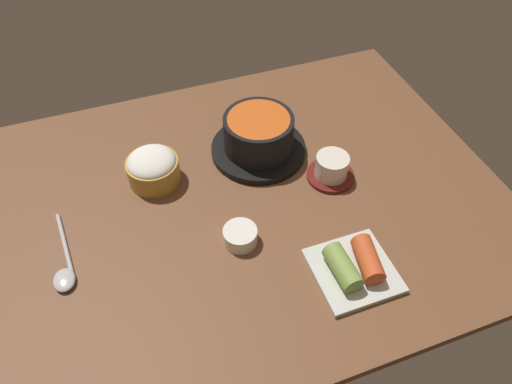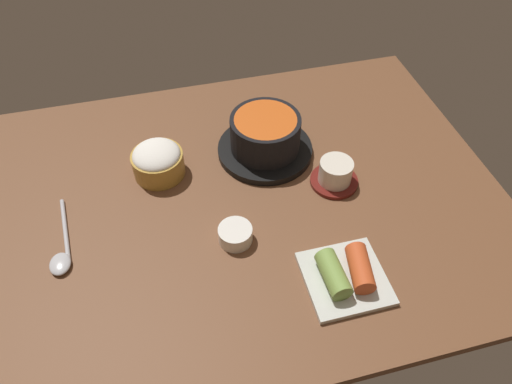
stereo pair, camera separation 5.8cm
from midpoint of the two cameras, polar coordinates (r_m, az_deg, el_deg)
dining_table at (r=92.97cm, az=-3.35°, el=-1.16°), size 100.00×76.00×2.00cm
stone_pot at (r=98.20cm, az=-1.39°, el=6.54°), size 19.75×19.75×8.93cm
rice_bowl at (r=95.65cm, az=-13.92°, el=2.80°), size 10.24×10.24×6.73cm
tea_cup_with_saucer at (r=94.76cm, az=7.28°, el=2.77°), size 9.47×9.47×5.38cm
banchan_cup_center at (r=84.54cm, az=-3.86°, el=-5.28°), size 6.09×6.09×3.02cm
kimchi_plate at (r=81.66cm, az=9.66°, el=-8.86°), size 13.36×13.36×4.61cm
spoon at (r=88.88cm, az=-23.65°, el=-8.52°), size 3.60×16.98×1.35cm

